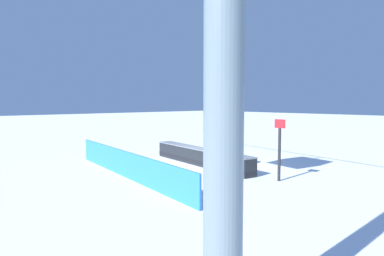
{
  "coord_description": "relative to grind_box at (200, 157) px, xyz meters",
  "views": [
    {
      "loc": [
        -10.94,
        10.54,
        2.75
      ],
      "look_at": [
        -0.67,
        1.11,
        1.69
      ],
      "focal_mm": 33.37,
      "sensor_mm": 36.0,
      "label": 1
    }
  ],
  "objects": [
    {
      "name": "trail_marker",
      "position": [
        -4.06,
        0.16,
        0.81
      ],
      "size": [
        0.4,
        0.1,
        2.12
      ],
      "color": "#262628",
      "rests_on": "ground_plane"
    },
    {
      "name": "snowboarder",
      "position": [
        -1.3,
        0.2,
        1.19
      ],
      "size": [
        1.45,
        1.04,
        1.47
      ],
      "color": "black",
      "rests_on": "grind_box"
    },
    {
      "name": "grind_box",
      "position": [
        0.0,
        0.0,
        0.0
      ],
      "size": [
        6.38,
        1.67,
        0.72
      ],
      "color": "#212528",
      "rests_on": "ground_plane"
    },
    {
      "name": "ground_plane",
      "position": [
        0.0,
        0.0,
        -0.33
      ],
      "size": [
        120.0,
        120.0,
        0.0
      ],
      "primitive_type": "plane",
      "color": "white"
    },
    {
      "name": "safety_fence",
      "position": [
        0.0,
        3.72,
        0.15
      ],
      "size": [
        9.32,
        1.58,
        0.95
      ],
      "primitive_type": "cube",
      "rotation": [
        0.0,
        0.0,
        -0.16
      ],
      "color": "#2E7EED",
      "rests_on": "ground_plane"
    }
  ]
}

